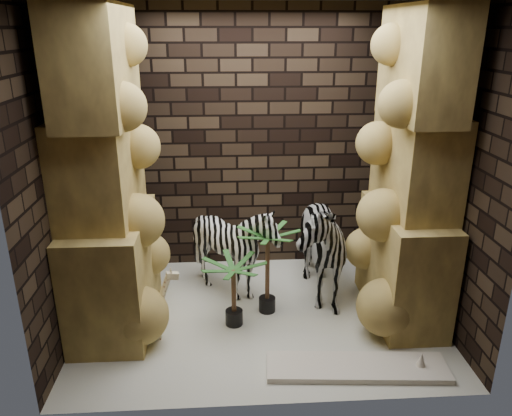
{
  "coord_description": "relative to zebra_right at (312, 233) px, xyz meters",
  "views": [
    {
      "loc": [
        -0.31,
        -4.29,
        2.75
      ],
      "look_at": [
        -0.03,
        0.15,
        1.11
      ],
      "focal_mm": 34.65,
      "sensor_mm": 36.0,
      "label": 1
    }
  ],
  "objects": [
    {
      "name": "rock_pillar_left",
      "position": [
        -1.98,
        -0.42,
        0.79
      ],
      "size": [
        0.68,
        1.3,
        3.0
      ],
      "primitive_type": null,
      "color": "#DDBE61",
      "rests_on": "floor"
    },
    {
      "name": "wall_left",
      "position": [
        -2.33,
        -0.42,
        0.79
      ],
      "size": [
        0.0,
        3.0,
        3.0
      ],
      "primitive_type": "plane",
      "rotation": [
        1.57,
        0.0,
        1.57
      ],
      "color": "black",
      "rests_on": "ground"
    },
    {
      "name": "surfboard",
      "position": [
        0.19,
        -1.31,
        -0.69
      ],
      "size": [
        1.56,
        0.49,
        0.05
      ],
      "primitive_type": "cube",
      "rotation": [
        0.0,
        0.0,
        -0.08
      ],
      "color": "silver",
      "rests_on": "floor"
    },
    {
      "name": "floor",
      "position": [
        -0.58,
        -0.42,
        -0.71
      ],
      "size": [
        3.5,
        3.5,
        0.0
      ],
      "primitive_type": "plane",
      "color": "silver",
      "rests_on": "ground"
    },
    {
      "name": "zebra_left",
      "position": [
        -0.81,
        0.02,
        -0.22
      ],
      "size": [
        0.93,
        1.13,
        0.99
      ],
      "primitive_type": "imported",
      "rotation": [
        0.0,
        0.0,
        0.05
      ],
      "color": "white",
      "rests_on": "floor"
    },
    {
      "name": "wall_front",
      "position": [
        -0.58,
        -1.67,
        0.79
      ],
      "size": [
        3.5,
        0.0,
        3.5
      ],
      "primitive_type": "plane",
      "rotation": [
        -1.57,
        0.0,
        0.0
      ],
      "color": "black",
      "rests_on": "ground"
    },
    {
      "name": "rock_pillar_right",
      "position": [
        0.84,
        -0.42,
        0.79
      ],
      "size": [
        0.58,
        1.25,
        3.0
      ],
      "primitive_type": null,
      "color": "#DDBE61",
      "rests_on": "floor"
    },
    {
      "name": "wall_back",
      "position": [
        -0.58,
        0.83,
        0.79
      ],
      "size": [
        3.5,
        0.0,
        3.5
      ],
      "primitive_type": "plane",
      "rotation": [
        1.57,
        0.0,
        0.0
      ],
      "color": "black",
      "rests_on": "ground"
    },
    {
      "name": "palm_back",
      "position": [
        -0.84,
        -0.55,
        -0.37
      ],
      "size": [
        0.36,
        0.36,
        0.69
      ],
      "primitive_type": null,
      "color": "#22511E",
      "rests_on": "floor"
    },
    {
      "name": "zebra_right",
      "position": [
        0.0,
        0.0,
        0.0
      ],
      "size": [
        0.75,
        1.25,
        1.42
      ],
      "primitive_type": "imported",
      "rotation": [
        0.0,
        0.0,
        0.09
      ],
      "color": "white",
      "rests_on": "floor"
    },
    {
      "name": "wall_right",
      "position": [
        1.17,
        -0.42,
        0.79
      ],
      "size": [
        0.0,
        3.0,
        3.0
      ],
      "primitive_type": "plane",
      "rotation": [
        1.57,
        0.0,
        -1.57
      ],
      "color": "black",
      "rests_on": "ground"
    },
    {
      "name": "palm_front",
      "position": [
        -0.49,
        -0.33,
        -0.25
      ],
      "size": [
        0.36,
        0.36,
        0.92
      ],
      "primitive_type": null,
      "color": "#22511E",
      "rests_on": "floor"
    },
    {
      "name": "giraffe_toy",
      "position": [
        -1.63,
        -0.76,
        -0.36
      ],
      "size": [
        0.39,
        0.22,
        0.71
      ],
      "primitive_type": null,
      "rotation": [
        0.0,
        0.0,
        0.28
      ],
      "color": "#FAECBD",
      "rests_on": "floor"
    }
  ]
}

